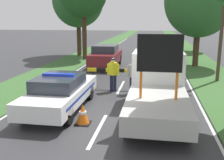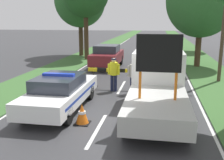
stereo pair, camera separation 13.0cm
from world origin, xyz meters
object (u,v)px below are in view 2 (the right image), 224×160
Objects in this scene: work_truck at (158,85)px; queued_car_sedan_silver at (157,48)px; police_car at (61,92)px; traffic_cone_near_police at (93,82)px; roadside_tree_far_left at (201,2)px; traffic_cone_centre_front at (90,79)px; traffic_cone_behind_barrier at (82,114)px; roadside_tree_near_right at (202,1)px; police_officer at (114,72)px; road_barrier at (116,72)px; queued_car_wagon_maroon at (107,56)px; traffic_cone_near_truck at (75,76)px; pedestrian_civilian at (134,74)px; roadside_tree_mid_left at (80,1)px.

work_truck is 16.39m from queued_car_sedan_silver.
traffic_cone_near_police is (0.39, 3.70, -0.43)m from police_car.
work_truck is 0.70× the size of roadside_tree_far_left.
work_truck is 5.58m from traffic_cone_centre_front.
roadside_tree_near_right is at bearing 66.48° from traffic_cone_behind_barrier.
police_officer is at bearing -109.24° from roadside_tree_far_left.
traffic_cone_centre_front is at bearing 91.35° from police_car.
traffic_cone_behind_barrier is (-0.36, -4.41, -0.65)m from police_officer.
queued_car_wagon_maroon is at bearing 112.73° from road_barrier.
traffic_cone_near_truck is at bearing 163.34° from road_barrier.
traffic_cone_centre_front is 5.38m from queued_car_wagon_maroon.
traffic_cone_near_truck is at bearing 110.32° from traffic_cone_behind_barrier.
pedestrian_civilian is at bearing 49.09° from police_car.
roadside_tree_far_left reaches higher than queued_car_wagon_maroon.
police_car is 9.75m from queued_car_wagon_maroon.
roadside_tree_far_left is (5.52, 18.99, 4.48)m from pedestrian_civilian.
traffic_cone_behind_barrier is at bearing -106.60° from roadside_tree_far_left.
work_truck is at bearing -45.59° from pedestrian_civilian.
traffic_cone_near_police is at bearing -113.23° from roadside_tree_far_left.
roadside_tree_far_left is at bearing 82.40° from roadside_tree_near_right.
traffic_cone_near_truck is at bearing -37.86° from police_officer.
traffic_cone_near_truck is 0.08× the size of roadside_tree_mid_left.
police_car is 1.08× the size of queued_car_sedan_silver.
work_truck is at bearing -101.47° from roadside_tree_far_left.
roadside_tree_mid_left is (-2.90, 11.09, 5.05)m from traffic_cone_near_truck.
traffic_cone_near_truck is (-4.80, 4.40, -0.79)m from work_truck.
traffic_cone_near_police is 5.10m from traffic_cone_behind_barrier.
police_officer is at bearing -39.93° from traffic_cone_centre_front.
traffic_cone_behind_barrier is at bearing 82.56° from queued_car_sedan_silver.
police_car is 23.78m from roadside_tree_far_left.
pedestrian_civilian is at bearing -63.01° from work_truck.
police_officer reaches higher than police_car.
police_officer is at bearing -84.83° from road_barrier.
roadside_tree_near_right is at bearing -103.42° from work_truck.
road_barrier is 0.37× the size of roadside_tree_far_left.
roadside_tree_mid_left is (-3.89, 15.86, 4.63)m from police_car.
queued_car_wagon_maroon reaches higher than traffic_cone_behind_barrier.
traffic_cone_behind_barrier is (-1.38, -4.16, -0.62)m from pedestrian_civilian.
queued_car_wagon_maroon is (-3.83, 9.38, -0.22)m from work_truck.
roadside_tree_mid_left reaches higher than queued_car_sedan_silver.
roadside_tree_mid_left is at bearing -61.88° from work_truck.
traffic_cone_centre_front is 0.11× the size of queued_car_sedan_silver.
police_car reaches higher than road_barrier.
police_officer is 10.45m from roadside_tree_near_right.
traffic_cone_behind_barrier is 0.16× the size of queued_car_wagon_maroon.
queued_car_sedan_silver reaches higher than traffic_cone_near_police.
traffic_cone_behind_barrier is (-2.55, -1.69, -0.74)m from work_truck.
police_officer reaches higher than queued_car_sedan_silver.
roadside_tree_far_left is at bearing 66.77° from traffic_cone_near_police.
pedestrian_civilian is at bearing -31.13° from traffic_cone_centre_front.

